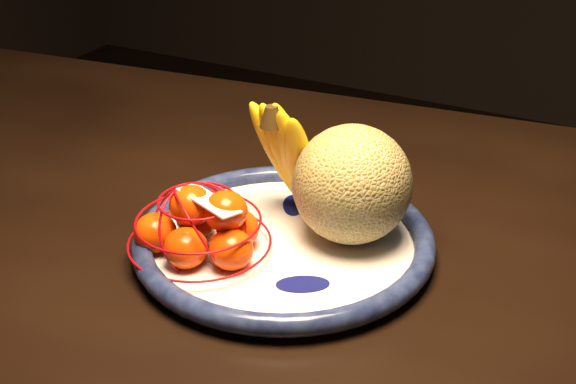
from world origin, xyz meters
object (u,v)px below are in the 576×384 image
at_px(dining_table, 94,257).
at_px(banana_bunch, 291,153).
at_px(mandarin_bag, 202,228).
at_px(fruit_bowl, 284,241).
at_px(cantaloupe, 352,184).

bearing_deg(dining_table, banana_bunch, 9.73).
bearing_deg(mandarin_bag, banana_bunch, 69.19).
bearing_deg(dining_table, fruit_bowl, -4.03).
relative_size(fruit_bowl, banana_bunch, 2.15).
height_order(cantaloupe, mandarin_bag, cantaloupe).
distance_m(dining_table, cantaloupe, 0.37).
height_order(dining_table, fruit_bowl, fruit_bowl).
bearing_deg(banana_bunch, dining_table, -145.15).
distance_m(fruit_bowl, mandarin_bag, 0.09).
bearing_deg(banana_bunch, cantaloupe, 8.04).
bearing_deg(banana_bunch, fruit_bowl, -50.60).
height_order(fruit_bowl, mandarin_bag, mandarin_bag).
relative_size(dining_table, fruit_bowl, 4.84).
bearing_deg(cantaloupe, mandarin_bag, -141.23).
height_order(dining_table, mandarin_bag, mandarin_bag).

